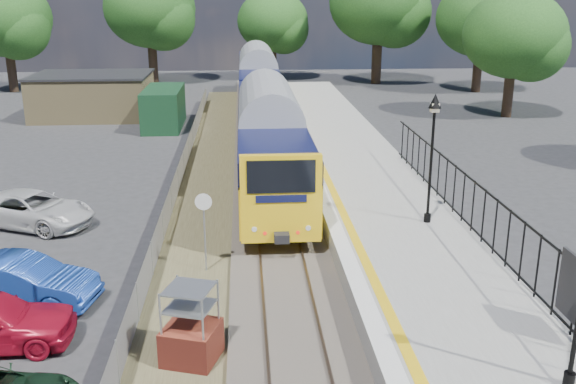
{
  "coord_description": "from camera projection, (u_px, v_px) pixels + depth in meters",
  "views": [
    {
      "loc": [
        -1.18,
        -15.16,
        8.8
      ],
      "look_at": [
        0.34,
        6.4,
        2.0
      ],
      "focal_mm": 40.0,
      "sensor_mm": 36.0,
      "label": 1
    }
  ],
  "objects": [
    {
      "name": "palisade_fence",
      "position": [
        505.0,
        235.0,
        19.16
      ],
      "size": [
        0.12,
        26.0,
        2.0
      ],
      "color": "black",
      "rests_on": "platform"
    },
    {
      "name": "victorian_lamp_north",
      "position": [
        433.0,
        128.0,
        21.92
      ],
      "size": [
        0.44,
        0.44,
        4.6
      ],
      "color": "black",
      "rests_on": "platform"
    },
    {
      "name": "track_bed",
      "position": [
        263.0,
        213.0,
        26.29
      ],
      "size": [
        5.9,
        80.0,
        0.29
      ],
      "color": "#473F38",
      "rests_on": "ground"
    },
    {
      "name": "car_white",
      "position": [
        32.0,
        209.0,
        24.9
      ],
      "size": [
        5.38,
        3.98,
        1.36
      ],
      "primitive_type": "imported",
      "rotation": [
        0.0,
        0.0,
        1.17
      ],
      "color": "silver",
      "rests_on": "ground"
    },
    {
      "name": "tree_line",
      "position": [
        271.0,
        17.0,
        55.22
      ],
      "size": [
        56.8,
        43.8,
        11.88
      ],
      "color": "#332319",
      "rests_on": "ground"
    },
    {
      "name": "car_blue",
      "position": [
        22.0,
        282.0,
        18.61
      ],
      "size": [
        4.61,
        2.41,
        1.45
      ],
      "primitive_type": "imported",
      "rotation": [
        0.0,
        0.0,
        1.36
      ],
      "color": "#193E9B",
      "rests_on": "ground"
    },
    {
      "name": "wire_fence",
      "position": [
        176.0,
        186.0,
        28.1
      ],
      "size": [
        0.06,
        52.0,
        1.2
      ],
      "color": "#999EA3",
      "rests_on": "ground"
    },
    {
      "name": "platform",
      "position": [
        384.0,
        216.0,
        24.9
      ],
      "size": [
        5.0,
        70.0,
        0.9
      ],
      "primitive_type": "cube",
      "color": "gray",
      "rests_on": "ground"
    },
    {
      "name": "ground",
      "position": [
        292.0,
        335.0,
        17.14
      ],
      "size": [
        120.0,
        120.0,
        0.0
      ],
      "primitive_type": "plane",
      "color": "#2D2D30",
      "rests_on": "ground"
    },
    {
      "name": "train",
      "position": [
        262.0,
        98.0,
        40.48
      ],
      "size": [
        2.82,
        40.83,
        3.51
      ],
      "color": "yellow",
      "rests_on": "ground"
    },
    {
      "name": "outbuilding",
      "position": [
        106.0,
        98.0,
        45.65
      ],
      "size": [
        10.8,
        10.1,
        3.12
      ],
      "color": "#9B8757",
      "rests_on": "ground"
    },
    {
      "name": "platform_edge",
      "position": [
        332.0,
        206.0,
        24.63
      ],
      "size": [
        0.9,
        70.0,
        0.01
      ],
      "color": "silver",
      "rests_on": "platform"
    },
    {
      "name": "speed_sign",
      "position": [
        204.0,
        220.0,
        20.42
      ],
      "size": [
        0.55,
        0.12,
        2.71
      ],
      "rotation": [
        0.0,
        0.0,
        -0.09
      ],
      "color": "#999EA3",
      "rests_on": "ground"
    },
    {
      "name": "brick_plinth",
      "position": [
        191.0,
        326.0,
        15.66
      ],
      "size": [
        1.58,
        1.58,
        2.03
      ],
      "rotation": [
        0.0,
        0.0,
        -0.31
      ],
      "color": "maroon",
      "rests_on": "ground"
    }
  ]
}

